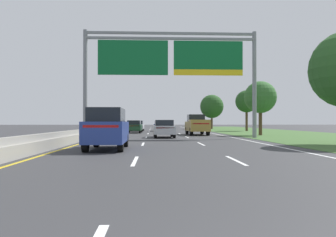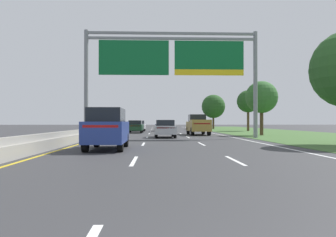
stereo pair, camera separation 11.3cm
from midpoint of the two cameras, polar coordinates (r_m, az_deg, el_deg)
ground_plane at (r=36.69m, az=-0.34°, el=-2.76°), size 220.00×220.00×0.00m
lane_striping at (r=36.23m, az=-0.32°, el=-2.78°), size 11.96×106.00×0.01m
grass_verge_right at (r=39.64m, az=20.27°, el=-2.54°), size 14.00×110.00×0.02m
median_barrier_concrete at (r=37.07m, az=-10.60°, el=-2.18°), size 0.60×110.00×0.85m
overhead_sign_gantry at (r=29.16m, az=0.74°, el=9.66°), size 15.06×0.42×9.32m
pickup_truck_gold at (r=35.86m, az=5.25°, el=-1.09°), size 2.10×5.44×2.20m
car_darkgreen_left_lane_sedan at (r=42.18m, az=-5.51°, el=-1.35°), size 1.91×4.44×1.57m
car_blue_left_lane_suv at (r=17.44m, az=-10.17°, el=-1.62°), size 1.95×4.72×2.11m
car_white_left_lane_sedan at (r=49.70m, az=-4.94°, el=-1.22°), size 1.86×4.41×1.57m
car_navy_centre_lane_sedan at (r=49.65m, az=-1.03°, el=-1.23°), size 1.95×4.45×1.57m
car_silver_centre_lane_sedan at (r=29.88m, az=-0.42°, el=-1.70°), size 1.89×4.43×1.57m
roadside_tree_mid at (r=35.66m, az=15.81°, el=3.51°), size 3.30×3.30×5.60m
roadside_tree_far at (r=51.23m, az=13.62°, el=2.85°), size 3.33×3.33×6.12m
roadside_tree_distant at (r=63.70m, az=7.83°, el=2.05°), size 4.45×4.45×6.52m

